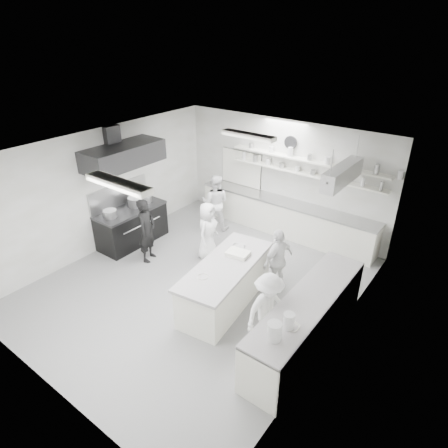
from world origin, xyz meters
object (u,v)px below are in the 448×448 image
Objects in this scene: cook_stove at (147,230)px; stove at (132,226)px; cook_back at (215,202)px; back_counter at (284,218)px; right_counter at (307,322)px; prep_island at (226,284)px.

stove is at bearing 50.84° from cook_stove.
stove is 1.15× the size of cook_back.
right_counter is (2.35, -3.40, 0.01)m from back_counter.
cook_back is (1.25, 1.91, 0.33)m from stove.
stove is at bearing 163.41° from prep_island.
stove is at bearing 173.48° from right_counter.
cook_stove is (-4.29, 0.26, 0.32)m from right_counter.
cook_back is at bearing -151.70° from back_counter.
right_counter reaches higher than prep_island.
back_counter is (2.90, 2.80, 0.01)m from stove.
cook_back is (-4.00, 2.51, 0.31)m from right_counter.
back_counter reaches higher than stove.
cook_stove is (0.96, -0.34, 0.34)m from stove.
prep_island is at bearing 178.17° from right_counter.
right_counter is 1.39× the size of prep_island.
prep_island is 1.52× the size of cook_back.
right_counter is at bearing 123.04° from cook_back.
prep_island is 1.51× the size of cook_stove.
stove reaches higher than prep_island.
cook_stove reaches higher than prep_island.
right_counter is at bearing -113.40° from cook_stove.
cook_back is (-2.18, 2.45, 0.35)m from prep_island.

